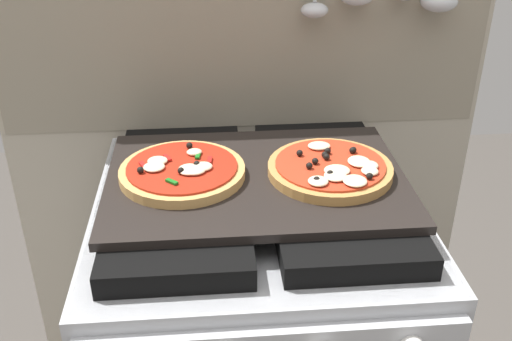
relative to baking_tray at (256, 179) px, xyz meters
The scene contains 4 objects.
kitchen_backsplash 0.35m from the baking_tray, 89.33° to the left, with size 1.10×0.09×1.55m.
baking_tray is the anchor object (origin of this frame).
pizza_left 0.13m from the baking_tray, behind, with size 0.23×0.23×0.03m.
pizza_right 0.14m from the baking_tray, ahead, with size 0.23×0.23×0.03m.
Camera 1 is at (-0.08, -0.94, 1.44)m, focal length 41.88 mm.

